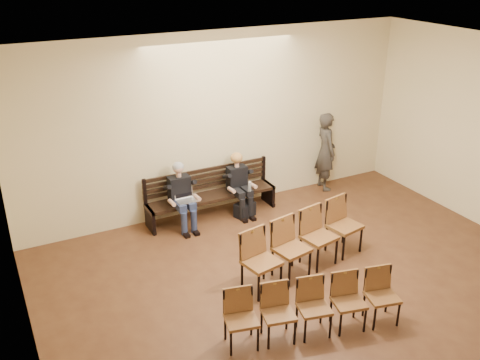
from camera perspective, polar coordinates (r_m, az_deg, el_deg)
The scene contains 11 objects.
ground at distance 7.48m, azimuth 15.59°, elevation -17.79°, with size 10.00×10.00×0.00m, color brown.
room_walls at distance 6.68m, azimuth 13.47°, elevation 2.72°, with size 8.02×10.01×3.51m.
bench at distance 10.43m, azimuth -3.00°, elevation -2.72°, with size 2.60×0.90×0.45m, color black.
seated_man at distance 9.94m, azimuth -6.25°, elevation -1.85°, with size 0.49×0.68×1.19m, color black, non-canonical shape.
seated_woman at distance 10.40m, azimuth -0.09°, elevation -0.79°, with size 0.47×0.65×1.09m, color black, non-canonical shape.
laptop at distance 9.83m, azimuth -5.70°, elevation -2.22°, with size 0.36×0.28×0.26m, color silver.
water_bottle at distance 10.20m, azimuth 1.04°, elevation -1.26°, with size 0.06×0.06×0.21m, color silver.
bag at distance 10.44m, azimuth 0.52°, elevation -3.18°, with size 0.38×0.26×0.28m, color black.
passerby at distance 11.50m, azimuth 9.16°, elevation 3.63°, with size 0.71×0.47×1.95m, color #332F2A.
chair_row_front at distance 8.69m, azimuth 7.02°, elevation -6.73°, with size 2.36×0.53×0.97m, color brown.
chair_row_back at distance 7.43m, azimuth 7.92°, elevation -13.42°, with size 2.43×0.43×0.79m, color brown.
Camera 1 is at (-4.17, -3.90, 4.84)m, focal length 40.00 mm.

